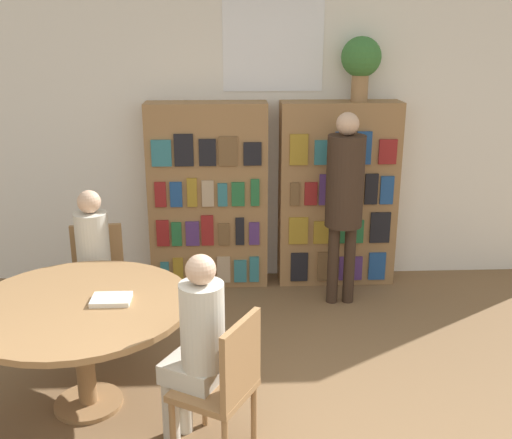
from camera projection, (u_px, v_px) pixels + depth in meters
name	position (u px, v px, depth m)	size (l,w,h in m)	color
wall_back	(272.00, 123.00, 5.57)	(6.40, 0.07, 3.00)	silver
bookshelf_left	(208.00, 196.00, 5.56)	(1.09, 0.34, 1.72)	olive
bookshelf_right	(338.00, 195.00, 5.61)	(1.09, 0.34, 1.72)	olive
flower_vase	(361.00, 60.00, 5.25)	(0.35, 0.35, 0.56)	#997047
reading_table	(80.00, 317.00, 3.72)	(1.39, 1.39, 0.74)	olive
chair_left_side	(98.00, 275.00, 4.74)	(0.44, 0.44, 0.87)	olive
chair_far_side	(225.00, 381.00, 3.32)	(0.55, 0.55, 0.87)	olive
seated_reader_left	(93.00, 261.00, 4.51)	(0.28, 0.38, 1.21)	beige
seated_reader_right	(196.00, 343.00, 3.34)	(0.40, 0.37, 1.21)	beige
librarian_standing	(345.00, 189.00, 5.08)	(0.32, 0.59, 1.70)	#332319
open_book_on_table	(111.00, 300.00, 3.69)	(0.24, 0.18, 0.03)	silver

